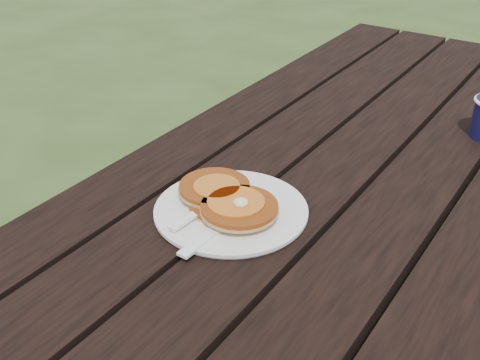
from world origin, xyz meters
The scene contains 5 objects.
picnic_table centered at (0.00, 0.00, 0.37)m, with size 1.36×1.80×0.75m.
plate centered at (-0.08, -0.30, 0.76)m, with size 0.26×0.26×0.01m, color white.
pancake_stack centered at (-0.09, -0.30, 0.77)m, with size 0.20×0.16×0.04m.
knife centered at (-0.06, -0.37, 0.76)m, with size 0.02×0.18×0.01m, color white.
fork centered at (-0.11, -0.36, 0.77)m, with size 0.03×0.16×0.01m, color white, non-canonical shape.
Camera 1 is at (0.41, -1.01, 1.32)m, focal length 45.00 mm.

